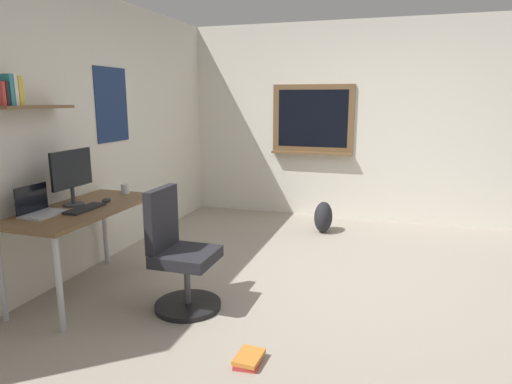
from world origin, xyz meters
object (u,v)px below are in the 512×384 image
Objects in this scene: monitor_primary at (72,173)px; backpack at (323,217)px; desk at (83,216)px; book_stack_on_floor at (249,359)px; coffee_mug at (125,189)px; office_chair at (179,258)px; laptop at (39,208)px; keyboard at (85,209)px; computer_mouse at (106,200)px.

monitor_primary is 1.22× the size of backpack.
desk is 6.00× the size of book_stack_on_floor.
coffee_mug is 2.45m from backpack.
book_stack_on_floor is at bearing -109.51° from monitor_primary.
office_chair is at bearing -91.19° from desk.
laptop is at bearing 105.45° from office_chair.
keyboard is (-0.07, -0.08, 0.09)m from desk.
book_stack_on_floor is (-2.91, -0.00, -0.16)m from backpack.
office_chair reaches higher than computer_mouse.
book_stack_on_floor is at bearing -125.74° from coffee_mug.
keyboard is at bearing 71.68° from book_stack_on_floor.
backpack is at bearing -37.09° from monitor_primary.
office_chair is at bearing 53.27° from book_stack_on_floor.
keyboard is at bearing -118.94° from monitor_primary.
office_chair is at bearing -106.16° from computer_mouse.
laptop is 3.37× the size of coffee_mug.
computer_mouse is 0.36m from coffee_mug.
computer_mouse is (0.23, 0.80, 0.35)m from office_chair.
computer_mouse is 0.46× the size of book_stack_on_floor.
coffee_mug reaches higher than computer_mouse.
backpack is at bearing -32.94° from keyboard.
coffee_mug is at bearing -13.81° from monitor_primary.
monitor_primary reaches higher than computer_mouse.
laptop is at bearing 168.33° from coffee_mug.
laptop reaches higher than desk.
book_stack_on_floor is (-1.15, -1.60, -0.76)m from coffee_mug.
computer_mouse is at bearing 62.90° from book_stack_on_floor.
office_chair reaches higher than backpack.
backpack is (2.34, -0.75, -0.22)m from office_chair.
book_stack_on_floor is (-0.79, -1.55, -0.73)m from computer_mouse.
office_chair is 0.87m from keyboard.
computer_mouse is (0.18, -0.18, -0.25)m from monitor_primary.
backpack is 2.91m from book_stack_on_floor.
keyboard is 0.64m from coffee_mug.
coffee_mug is (0.64, 0.05, 0.04)m from keyboard.
book_stack_on_floor is at bearing -126.73° from office_chair.
desk is 0.25m from computer_mouse.
office_chair is at bearing -93.02° from monitor_primary.
office_chair reaches higher than desk.
laptop reaches higher than computer_mouse.
laptop is at bearing 135.57° from keyboard.
book_stack_on_floor is (-0.58, -1.63, -0.64)m from desk.
coffee_mug is (0.87, -0.18, -0.01)m from laptop.
backpack is (2.39, -1.55, -0.56)m from keyboard.
monitor_primary is at bearing 86.98° from office_chair.
laptop is (-0.30, 0.15, 0.13)m from desk.
desk is 12.91× the size of computer_mouse.
monitor_primary reaches higher than coffee_mug.
computer_mouse is at bearing 73.84° from office_chair.
computer_mouse reaches higher than keyboard.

